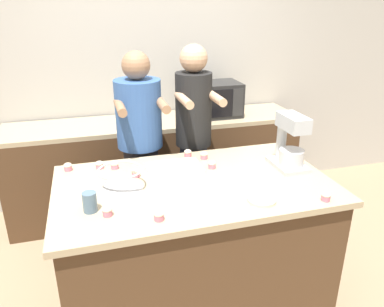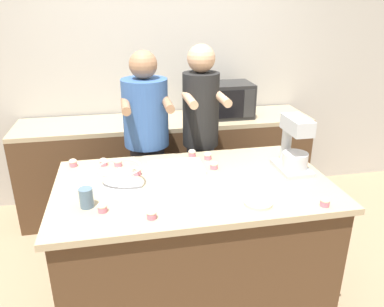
{
  "view_description": "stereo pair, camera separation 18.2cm",
  "coord_description": "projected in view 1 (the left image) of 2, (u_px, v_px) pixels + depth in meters",
  "views": [
    {
      "loc": [
        -0.61,
        -2.08,
        1.99
      ],
      "look_at": [
        0.0,
        0.05,
        1.09
      ],
      "focal_mm": 35.0,
      "sensor_mm": 36.0,
      "label": 1
    },
    {
      "loc": [
        -0.43,
        -2.12,
        1.99
      ],
      "look_at": [
        0.0,
        0.05,
        1.09
      ],
      "focal_mm": 35.0,
      "sensor_mm": 36.0,
      "label": 2
    }
  ],
  "objects": [
    {
      "name": "person_left",
      "position": [
        141.0,
        152.0,
        3.01
      ],
      "size": [
        0.37,
        0.52,
        1.66
      ],
      "color": "#232328",
      "rests_on": "ground_plane"
    },
    {
      "name": "back_wall",
      "position": [
        148.0,
        71.0,
        3.73
      ],
      "size": [
        10.0,
        0.06,
        2.7
      ],
      "color": "#B2ADA3",
      "rests_on": "ground_plane"
    },
    {
      "name": "cupcake_0",
      "position": [
        204.0,
        155.0,
        2.76
      ],
      "size": [
        0.06,
        0.06,
        0.06
      ],
      "color": "#D17084",
      "rests_on": "island_counter"
    },
    {
      "name": "cupcake_1",
      "position": [
        115.0,
        165.0,
        2.59
      ],
      "size": [
        0.06,
        0.06,
        0.06
      ],
      "color": "#D17084",
      "rests_on": "island_counter"
    },
    {
      "name": "cupcake_6",
      "position": [
        326.0,
        196.0,
        2.17
      ],
      "size": [
        0.06,
        0.06,
        0.06
      ],
      "color": "#D17084",
      "rests_on": "island_counter"
    },
    {
      "name": "microwave_oven",
      "position": [
        213.0,
        99.0,
        3.66
      ],
      "size": [
        0.51,
        0.36,
        0.33
      ],
      "color": "black",
      "rests_on": "back_counter"
    },
    {
      "name": "small_plate",
      "position": [
        262.0,
        200.0,
        2.18
      ],
      "size": [
        0.17,
        0.17,
        0.02
      ],
      "color": "beige",
      "rests_on": "island_counter"
    },
    {
      "name": "cupcake_4",
      "position": [
        107.0,
        211.0,
        2.02
      ],
      "size": [
        0.06,
        0.06,
        0.06
      ],
      "color": "#D17084",
      "rests_on": "island_counter"
    },
    {
      "name": "mixing_bowl",
      "position": [
        121.0,
        178.0,
        2.3
      ],
      "size": [
        0.28,
        0.28,
        0.13
      ],
      "color": "#BCBCC1",
      "rests_on": "island_counter"
    },
    {
      "name": "stand_mixer",
      "position": [
        290.0,
        145.0,
        2.57
      ],
      "size": [
        0.2,
        0.3,
        0.38
      ],
      "color": "#B2B7BC",
      "rests_on": "island_counter"
    },
    {
      "name": "back_counter",
      "position": [
        157.0,
        165.0,
        3.75
      ],
      "size": [
        2.8,
        0.6,
        0.94
      ],
      "color": "#4C331E",
      "rests_on": "ground_plane"
    },
    {
      "name": "cupcake_7",
      "position": [
        159.0,
        215.0,
        1.98
      ],
      "size": [
        0.06,
        0.06,
        0.06
      ],
      "color": "#D17084",
      "rests_on": "island_counter"
    },
    {
      "name": "cupcake_9",
      "position": [
        68.0,
        167.0,
        2.57
      ],
      "size": [
        0.06,
        0.06,
        0.06
      ],
      "color": "#D17084",
      "rests_on": "island_counter"
    },
    {
      "name": "ground_plane",
      "position": [
        194.0,
        293.0,
        2.75
      ],
      "size": [
        16.0,
        16.0,
        0.0
      ],
      "primitive_type": "plane",
      "color": "#937A5B"
    },
    {
      "name": "person_right",
      "position": [
        194.0,
        141.0,
        3.1
      ],
      "size": [
        0.31,
        0.49,
        1.7
      ],
      "color": "#33384C",
      "rests_on": "ground_plane"
    },
    {
      "name": "drinking_glass",
      "position": [
        90.0,
        202.0,
        2.05
      ],
      "size": [
        0.08,
        0.08,
        0.12
      ],
      "color": "slate",
      "rests_on": "island_counter"
    },
    {
      "name": "cupcake_2",
      "position": [
        136.0,
        173.0,
        2.47
      ],
      "size": [
        0.06,
        0.06,
        0.06
      ],
      "color": "#D17084",
      "rests_on": "island_counter"
    },
    {
      "name": "cupcake_8",
      "position": [
        212.0,
        164.0,
        2.6
      ],
      "size": [
        0.06,
        0.06,
        0.06
      ],
      "color": "#D17084",
      "rests_on": "island_counter"
    },
    {
      "name": "island_counter",
      "position": [
        194.0,
        241.0,
        2.58
      ],
      "size": [
        1.76,
        1.03,
        0.91
      ],
      "color": "#4C331E",
      "rests_on": "ground_plane"
    },
    {
      "name": "baking_tray",
      "position": [
        174.0,
        167.0,
        2.58
      ],
      "size": [
        0.37,
        0.23,
        0.04
      ],
      "color": "silver",
      "rests_on": "island_counter"
    },
    {
      "name": "cupcake_3",
      "position": [
        100.0,
        165.0,
        2.6
      ],
      "size": [
        0.06,
        0.06,
        0.06
      ],
      "color": "#D17084",
      "rests_on": "island_counter"
    },
    {
      "name": "cupcake_5",
      "position": [
        188.0,
        153.0,
        2.8
      ],
      "size": [
        0.06,
        0.06,
        0.06
      ],
      "color": "#D17084",
      "rests_on": "island_counter"
    }
  ]
}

